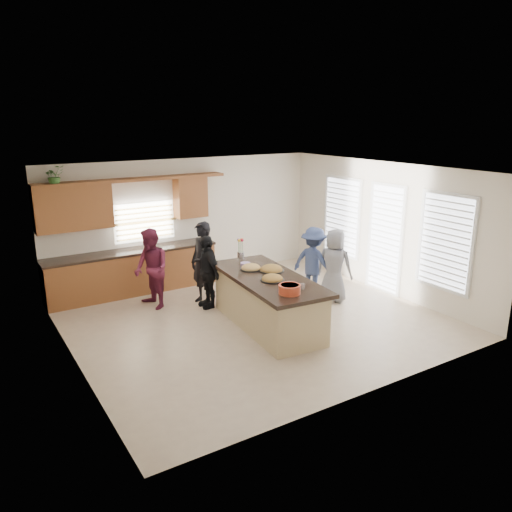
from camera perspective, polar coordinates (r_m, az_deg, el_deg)
floor at (r=9.48m, az=-0.12°, el=-7.32°), size 6.50×6.50×0.00m
room_shell at (r=8.91m, az=-0.13°, el=4.01°), size 6.52×6.02×2.81m
back_cabinetry at (r=10.97m, az=-14.31°, el=0.46°), size 4.08×0.66×2.46m
right_wall_glazing at (r=10.94m, az=14.74°, el=2.71°), size 0.06×4.00×2.25m
island at (r=9.06m, az=1.36°, el=-5.35°), size 1.38×2.79×0.95m
platter_front at (r=8.67m, az=1.88°, el=-2.66°), size 0.42×0.42×0.17m
platter_mid at (r=9.19m, az=1.78°, el=-1.57°), size 0.46×0.46×0.19m
platter_back at (r=9.28m, az=-0.57°, el=-1.40°), size 0.40×0.40×0.16m
salad_bowl at (r=8.04m, az=3.86°, el=-3.75°), size 0.36×0.36×0.15m
clear_cup at (r=8.29m, az=5.31°, el=-3.47°), size 0.09×0.09×0.09m
plate_stack at (r=9.56m, az=-1.22°, el=-0.92°), size 0.19×0.19×0.05m
flower_vase at (r=9.93m, az=-1.77°, el=0.84°), size 0.14×0.14×0.42m
potted_plant at (r=10.44m, az=-22.05°, el=8.49°), size 0.45×0.42×0.40m
woman_left_back at (r=10.09m, az=-6.10°, el=-0.84°), size 0.54×0.70×1.70m
woman_left_mid at (r=10.03m, az=-11.86°, el=-1.47°), size 0.70×0.85×1.60m
woman_left_front at (r=9.93m, az=-5.59°, el=-1.77°), size 0.37×0.87×1.47m
woman_right_back at (r=10.53m, az=6.59°, el=-0.71°), size 0.86×1.10×1.50m
woman_right_front at (r=10.30m, az=8.94°, el=-1.09°), size 0.80×0.89×1.53m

